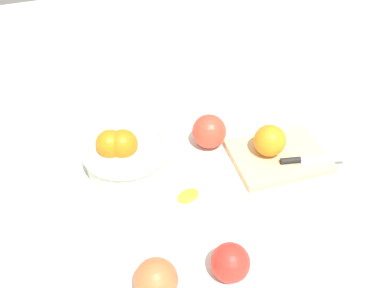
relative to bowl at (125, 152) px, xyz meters
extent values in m
plane|color=silver|center=(0.20, -0.13, -0.04)|extent=(2.40, 2.40, 0.00)
cylinder|color=beige|center=(0.00, 0.00, -0.01)|extent=(0.18, 0.18, 0.06)
torus|color=beige|center=(0.00, 0.00, 0.01)|extent=(0.20, 0.20, 0.02)
sphere|color=orange|center=(0.00, 0.00, 0.03)|extent=(0.06, 0.06, 0.06)
sphere|color=orange|center=(-0.03, 0.00, 0.03)|extent=(0.06, 0.06, 0.06)
cube|color=#DBB77F|center=(0.33, -0.10, -0.03)|extent=(0.22, 0.18, 0.02)
sphere|color=orange|center=(0.31, -0.09, 0.01)|extent=(0.07, 0.07, 0.07)
cube|color=silver|center=(0.42, -0.15, -0.02)|extent=(0.11, 0.04, 0.00)
cylinder|color=black|center=(0.34, -0.14, -0.02)|extent=(0.05, 0.02, 0.01)
sphere|color=#D6422D|center=(0.20, 0.00, 0.00)|extent=(0.08, 0.08, 0.08)
sphere|color=red|center=(0.10, -0.33, -0.01)|extent=(0.07, 0.07, 0.07)
sphere|color=#CC6638|center=(-0.02, -0.31, 0.00)|extent=(0.07, 0.07, 0.07)
ellipsoid|color=orange|center=(0.10, -0.13, -0.04)|extent=(0.06, 0.05, 0.01)
camera|label=1|loc=(-0.08, -0.64, 0.59)|focal=36.61mm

